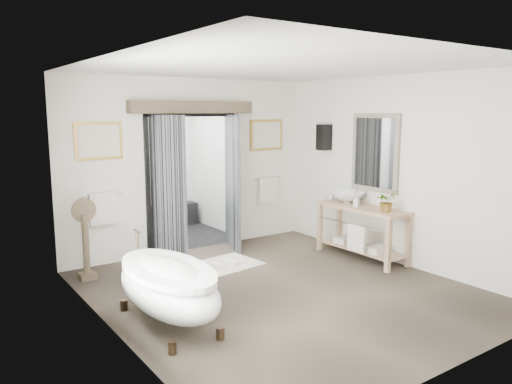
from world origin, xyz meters
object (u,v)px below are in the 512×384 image
(clawfoot_tub, at_px, (168,286))
(basin, at_px, (347,198))
(rug, at_px, (220,266))
(vanity, at_px, (361,228))

(clawfoot_tub, distance_m, basin, 3.79)
(rug, xyz_separation_m, basin, (2.09, -0.61, 0.94))
(clawfoot_tub, height_order, rug, clawfoot_tub)
(rug, height_order, basin, basin)
(clawfoot_tub, distance_m, rug, 2.20)
(basin, bearing_deg, vanity, -76.56)
(vanity, height_order, rug, vanity)
(vanity, bearing_deg, basin, 87.14)
(clawfoot_tub, xyz_separation_m, rug, (1.56, 1.48, -0.44))
(vanity, relative_size, basin, 2.82)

